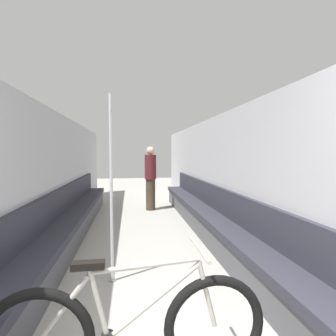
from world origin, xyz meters
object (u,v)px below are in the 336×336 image
object	(u,v)px
grab_pole_near	(111,191)
passenger_standing	(151,177)
bench_seat_row_left	(68,226)
bicycle	(130,331)
bench_seat_row_right	(210,220)

from	to	relation	value
grab_pole_near	passenger_standing	size ratio (longest dim) A/B	1.31
bench_seat_row_left	bicycle	distance (m)	2.98
bench_seat_row_left	bench_seat_row_right	xyz separation A→B (m)	(2.42, 0.00, 0.00)
passenger_standing	bench_seat_row_left	bearing A→B (deg)	-158.30
bench_seat_row_right	passenger_standing	distance (m)	2.60
bench_seat_row_right	grab_pole_near	size ratio (longest dim) A/B	3.22
bicycle	passenger_standing	world-z (taller)	passenger_standing
grab_pole_near	bicycle	bearing A→B (deg)	-81.89
bench_seat_row_left	passenger_standing	size ratio (longest dim) A/B	4.21
bench_seat_row_left	grab_pole_near	world-z (taller)	grab_pole_near
bench_seat_row_right	bicycle	bearing A→B (deg)	-116.79
bench_seat_row_left	bench_seat_row_right	size ratio (longest dim) A/B	1.00
grab_pole_near	bench_seat_row_right	bearing A→B (deg)	40.42
bench_seat_row_right	grab_pole_near	world-z (taller)	grab_pole_near
bench_seat_row_left	bench_seat_row_right	distance (m)	2.42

